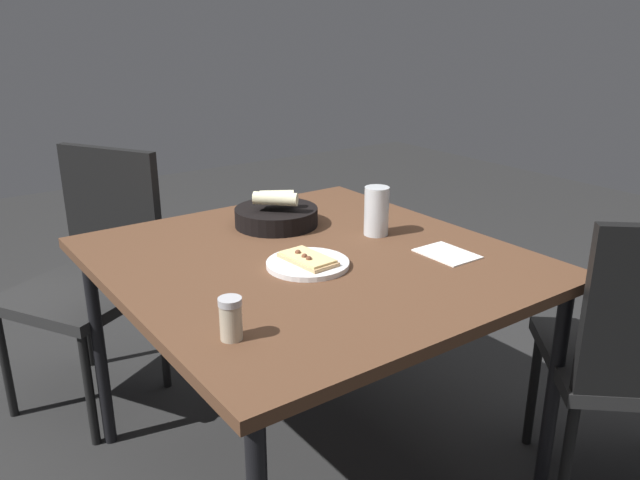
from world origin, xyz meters
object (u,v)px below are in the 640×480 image
Objects in this scene: pepper_shaker at (231,321)px; chair_near at (94,263)px; bread_basket at (276,215)px; beer_glass at (376,214)px; pizza_plate at (308,263)px; dining_table at (310,273)px.

chair_near reaches higher than pepper_shaker.
bread_basket is 1.77× the size of beer_glass.
pepper_shaker is (-0.33, 0.67, -0.02)m from beer_glass.
chair_near is (0.53, 0.44, -0.23)m from bread_basket.
pizza_plate is at bearing 161.10° from bread_basket.
pepper_shaker is at bearing 123.87° from pizza_plate.
dining_table is at bearing -53.44° from pepper_shaker.
pizza_plate is (-0.06, 0.05, 0.06)m from dining_table.
beer_glass reaches higher than dining_table.
pizza_plate is 0.43m from pepper_shaker.
pepper_shaker is at bearing 116.33° from beer_glass.
pepper_shaker is (-0.30, 0.41, 0.09)m from dining_table.
chair_near is (0.79, 0.63, -0.26)m from beer_glass.
beer_glass is 1.62× the size of pepper_shaker.
pizza_plate is at bearing 106.62° from beer_glass.
dining_table is 0.29m from beer_glass.
beer_glass reaches higher than pizza_plate.
chair_near is at bearing 19.77° from pizza_plate.
beer_glass is at bearing -83.25° from dining_table.
bread_basket is at bearing 38.17° from beer_glass.
chair_near reaches higher than bread_basket.
beer_glass is 0.16× the size of chair_near.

